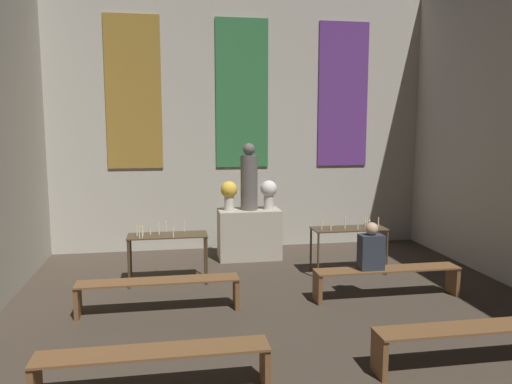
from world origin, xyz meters
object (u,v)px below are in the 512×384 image
at_px(pew_third_left, 154,362).
at_px(pew_back_right, 387,276).
at_px(pew_back_left, 159,288).
at_px(candle_rack_left, 167,241).
at_px(candle_rack_right, 349,234).
at_px(flower_vase_left, 229,193).
at_px(person_seated, 371,249).
at_px(altar, 249,234).
at_px(flower_vase_right, 269,192).
at_px(statue, 249,179).
at_px(pew_third_right, 475,337).

relative_size(pew_third_left, pew_back_right, 1.00).
bearing_deg(pew_back_left, pew_back_right, 0.00).
bearing_deg(candle_rack_left, candle_rack_right, -0.02).
relative_size(candle_rack_right, pew_third_left, 0.58).
bearing_deg(flower_vase_left, person_seated, -55.24).
xyz_separation_m(candle_rack_right, pew_back_left, (-3.30, -1.32, -0.37)).
distance_m(altar, flower_vase_right, 0.92).
height_order(statue, pew_third_right, statue).
relative_size(flower_vase_left, pew_back_right, 0.25).
distance_m(flower_vase_right, pew_third_left, 5.40).
relative_size(candle_rack_left, person_seated, 1.82).
xyz_separation_m(altar, candle_rack_right, (1.58, -1.32, 0.23)).
xyz_separation_m(candle_rack_left, pew_third_right, (3.30, -3.56, -0.37)).
xyz_separation_m(flower_vase_right, pew_third_right, (1.32, -4.88, -0.97)).
xyz_separation_m(statue, candle_rack_right, (1.58, -1.32, -0.85)).
bearing_deg(candle_rack_right, person_seated, -96.25).
relative_size(pew_back_left, person_seated, 3.14).
distance_m(flower_vase_right, pew_back_right, 3.11).
bearing_deg(pew_third_left, candle_rack_left, 88.04).
relative_size(flower_vase_right, candle_rack_right, 0.44).
bearing_deg(candle_rack_left, altar, 39.62).
xyz_separation_m(statue, pew_back_left, (-1.71, -2.64, -1.23)).
bearing_deg(pew_back_right, statue, 122.93).
distance_m(candle_rack_right, person_seated, 1.33).
bearing_deg(pew_third_left, altar, 70.67).
xyz_separation_m(pew_back_right, person_seated, (-0.27, 0.00, 0.43)).
bearing_deg(pew_third_right, candle_rack_right, 92.03).
bearing_deg(pew_third_left, statue, 70.67).
distance_m(pew_back_left, pew_back_right, 3.42).
bearing_deg(flower_vase_left, pew_back_left, -116.50).
bearing_deg(pew_back_left, pew_third_left, -90.00).
bearing_deg(flower_vase_right, candle_rack_left, -146.43).
distance_m(statue, person_seated, 3.11).
bearing_deg(altar, flower_vase_right, 0.00).
height_order(altar, statue, statue).
xyz_separation_m(altar, flower_vase_left, (-0.39, 0.00, 0.83)).
xyz_separation_m(altar, statue, (0.00, 0.00, 1.09)).
relative_size(flower_vase_left, flower_vase_right, 1.00).
bearing_deg(person_seated, candle_rack_left, 156.35).
relative_size(pew_back_left, pew_back_right, 1.00).
relative_size(pew_third_right, pew_back_left, 1.00).
height_order(statue, flower_vase_left, statue).
height_order(flower_vase_left, candle_rack_left, flower_vase_left).
bearing_deg(pew_third_right, candle_rack_left, 132.81).
xyz_separation_m(flower_vase_left, pew_back_right, (2.10, -2.64, -0.97)).
distance_m(flower_vase_right, pew_back_left, 3.52).
bearing_deg(candle_rack_right, pew_third_right, -87.97).
distance_m(altar, statue, 1.09).
bearing_deg(pew_third_left, candle_rack_right, 47.22).
bearing_deg(flower_vase_right, altar, 180.00).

